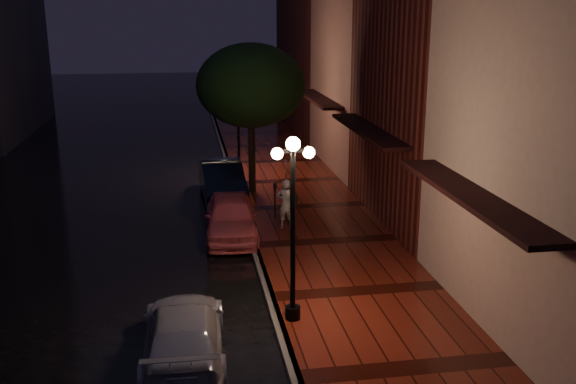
{
  "coord_description": "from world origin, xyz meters",
  "views": [
    {
      "loc": [
        -1.95,
        -18.41,
        7.07
      ],
      "look_at": [
        1.28,
        1.37,
        1.4
      ],
      "focal_mm": 40.0,
      "sensor_mm": 36.0,
      "label": 1
    }
  ],
  "objects_px": {
    "streetlamp_near": "(293,219)",
    "silver_car": "(184,333)",
    "pink_car": "(231,217)",
    "streetlamp_far": "(238,119)",
    "navy_car": "(222,180)",
    "parking_meter": "(275,197)",
    "street_tree": "(251,88)",
    "woman_with_umbrella": "(286,183)"
  },
  "relations": [
    {
      "from": "woman_with_umbrella",
      "to": "street_tree",
      "type": "bearing_deg",
      "value": -66.84
    },
    {
      "from": "navy_car",
      "to": "parking_meter",
      "type": "height_order",
      "value": "navy_car"
    },
    {
      "from": "navy_car",
      "to": "woman_with_umbrella",
      "type": "distance_m",
      "value": 4.85
    },
    {
      "from": "streetlamp_near",
      "to": "navy_car",
      "type": "relative_size",
      "value": 0.97
    },
    {
      "from": "silver_car",
      "to": "woman_with_umbrella",
      "type": "distance_m",
      "value": 8.36
    },
    {
      "from": "silver_car",
      "to": "parking_meter",
      "type": "distance_m",
      "value": 9.2
    },
    {
      "from": "streetlamp_far",
      "to": "woman_with_umbrella",
      "type": "height_order",
      "value": "streetlamp_far"
    },
    {
      "from": "streetlamp_near",
      "to": "pink_car",
      "type": "distance_m",
      "value": 6.58
    },
    {
      "from": "street_tree",
      "to": "parking_meter",
      "type": "bearing_deg",
      "value": -83.69
    },
    {
      "from": "pink_car",
      "to": "streetlamp_far",
      "type": "bearing_deg",
      "value": 85.9
    },
    {
      "from": "streetlamp_far",
      "to": "navy_car",
      "type": "distance_m",
      "value": 3.84
    },
    {
      "from": "streetlamp_far",
      "to": "navy_car",
      "type": "relative_size",
      "value": 0.97
    },
    {
      "from": "streetlamp_far",
      "to": "pink_car",
      "type": "bearing_deg",
      "value": -96.97
    },
    {
      "from": "street_tree",
      "to": "silver_car",
      "type": "distance_m",
      "value": 13.0
    },
    {
      "from": "streetlamp_near",
      "to": "navy_car",
      "type": "distance_m",
      "value": 10.98
    },
    {
      "from": "pink_car",
      "to": "navy_car",
      "type": "xyz_separation_m",
      "value": [
        0.0,
        4.55,
        0.04
      ]
    },
    {
      "from": "navy_car",
      "to": "parking_meter",
      "type": "xyz_separation_m",
      "value": [
        1.6,
        -3.33,
        0.19
      ]
    },
    {
      "from": "woman_with_umbrella",
      "to": "streetlamp_near",
      "type": "bearing_deg",
      "value": 97.82
    },
    {
      "from": "streetlamp_far",
      "to": "pink_car",
      "type": "xyz_separation_m",
      "value": [
        -0.95,
        -7.77,
        -1.91
      ]
    },
    {
      "from": "parking_meter",
      "to": "pink_car",
      "type": "bearing_deg",
      "value": -143.84
    },
    {
      "from": "streetlamp_near",
      "to": "silver_car",
      "type": "bearing_deg",
      "value": -154.76
    },
    {
      "from": "streetlamp_far",
      "to": "navy_car",
      "type": "height_order",
      "value": "streetlamp_far"
    },
    {
      "from": "woman_with_umbrella",
      "to": "parking_meter",
      "type": "relative_size",
      "value": 1.84
    },
    {
      "from": "navy_car",
      "to": "silver_car",
      "type": "relative_size",
      "value": 1.07
    },
    {
      "from": "navy_car",
      "to": "streetlamp_far",
      "type": "bearing_deg",
      "value": 70.93
    },
    {
      "from": "street_tree",
      "to": "silver_car",
      "type": "xyz_separation_m",
      "value": [
        -2.76,
        -12.17,
        -3.64
      ]
    },
    {
      "from": "pink_car",
      "to": "parking_meter",
      "type": "xyz_separation_m",
      "value": [
        1.6,
        1.22,
        0.23
      ]
    },
    {
      "from": "pink_car",
      "to": "navy_car",
      "type": "relative_size",
      "value": 0.91
    },
    {
      "from": "parking_meter",
      "to": "streetlamp_near",
      "type": "bearing_deg",
      "value": -96.2
    },
    {
      "from": "street_tree",
      "to": "silver_car",
      "type": "height_order",
      "value": "street_tree"
    },
    {
      "from": "pink_car",
      "to": "silver_car",
      "type": "xyz_separation_m",
      "value": [
        -1.55,
        -7.41,
        -0.09
      ]
    },
    {
      "from": "streetlamp_near",
      "to": "streetlamp_far",
      "type": "bearing_deg",
      "value": 90.0
    },
    {
      "from": "streetlamp_far",
      "to": "streetlamp_near",
      "type": "bearing_deg",
      "value": -90.0
    },
    {
      "from": "streetlamp_near",
      "to": "navy_car",
      "type": "height_order",
      "value": "streetlamp_near"
    },
    {
      "from": "streetlamp_near",
      "to": "streetlamp_far",
      "type": "xyz_separation_m",
      "value": [
        0.0,
        14.0,
        0.0
      ]
    },
    {
      "from": "streetlamp_near",
      "to": "parking_meter",
      "type": "relative_size",
      "value": 3.37
    },
    {
      "from": "pink_car",
      "to": "woman_with_umbrella",
      "type": "xyz_separation_m",
      "value": [
        1.82,
        0.16,
        1.01
      ]
    },
    {
      "from": "streetlamp_near",
      "to": "woman_with_umbrella",
      "type": "relative_size",
      "value": 1.84
    },
    {
      "from": "street_tree",
      "to": "silver_car",
      "type": "relative_size",
      "value": 1.39
    },
    {
      "from": "navy_car",
      "to": "street_tree",
      "type": "bearing_deg",
      "value": 7.35
    },
    {
      "from": "streetlamp_near",
      "to": "pink_car",
      "type": "xyz_separation_m",
      "value": [
        -0.95,
        6.23,
        -1.91
      ]
    },
    {
      "from": "woman_with_umbrella",
      "to": "parking_meter",
      "type": "bearing_deg",
      "value": -62.65
    }
  ]
}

